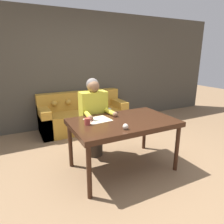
{
  "coord_description": "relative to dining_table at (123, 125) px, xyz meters",
  "views": [
    {
      "loc": [
        -1.41,
        -2.28,
        1.65
      ],
      "look_at": [
        -0.18,
        0.17,
        0.86
      ],
      "focal_mm": 32.0,
      "sensor_mm": 36.0,
      "label": 1
    }
  ],
  "objects": [
    {
      "name": "ground_plane",
      "position": [
        0.07,
        -0.03,
        -0.69
      ],
      "size": [
        16.0,
        16.0,
        0.0
      ],
      "primitive_type": "plane",
      "color": "#846647"
    },
    {
      "name": "wall_back",
      "position": [
        0.07,
        2.26,
        0.61
      ],
      "size": [
        8.0,
        0.06,
        2.6
      ],
      "color": "#474238",
      "rests_on": "ground_plane"
    },
    {
      "name": "dining_table",
      "position": [
        0.0,
        0.0,
        0.0
      ],
      "size": [
        1.46,
        0.92,
        0.76
      ],
      "color": "#381E11",
      "rests_on": "ground_plane"
    },
    {
      "name": "couch",
      "position": [
        0.03,
        1.88,
        -0.38
      ],
      "size": [
        1.92,
        0.76,
        0.83
      ],
      "color": "#B7842D",
      "rests_on": "ground_plane"
    },
    {
      "name": "person",
      "position": [
        -0.21,
        0.58,
        -0.03
      ],
      "size": [
        0.47,
        0.57,
        1.3
      ],
      "color": "#33281E",
      "rests_on": "ground_plane"
    },
    {
      "name": "pattern_paper_main",
      "position": [
        -0.31,
        0.18,
        0.07
      ],
      "size": [
        0.36,
        0.33,
        0.0
      ],
      "color": "beige",
      "rests_on": "dining_table"
    },
    {
      "name": "scissors",
      "position": [
        -0.31,
        0.15,
        0.07
      ],
      "size": [
        0.25,
        0.08,
        0.01
      ],
      "color": "silver",
      "rests_on": "dining_table"
    },
    {
      "name": "mug",
      "position": [
        -0.51,
        0.05,
        0.12
      ],
      "size": [
        0.11,
        0.08,
        0.09
      ],
      "color": "#9E3833",
      "rests_on": "dining_table"
    },
    {
      "name": "pin_cushion",
      "position": [
        -0.15,
        -0.32,
        0.1
      ],
      "size": [
        0.07,
        0.07,
        0.07
      ],
      "color": "#4C3828",
      "rests_on": "dining_table"
    }
  ]
}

